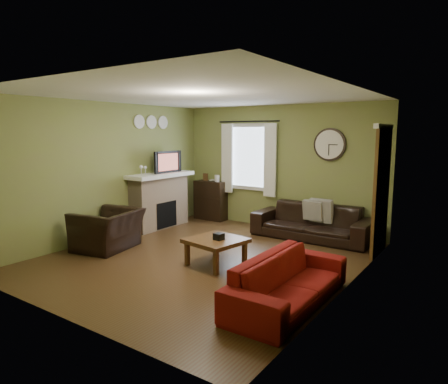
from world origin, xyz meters
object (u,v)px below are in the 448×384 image
Objects in this scene: sofa_red at (289,281)px; coffee_table at (216,252)px; armchair at (108,230)px; sofa_brown at (312,222)px; bookshelf at (211,200)px.

sofa_red is 2.51× the size of coffee_table.
sofa_red is 3.62m from armchair.
sofa_red is 1.85× the size of armchair.
armchair is (-2.68, -2.68, 0.02)m from sofa_brown.
sofa_brown is 2.12× the size of armchair.
coffee_table is (-1.54, 0.66, -0.08)m from sofa_red.
coffee_table is (2.07, 0.37, -0.14)m from armchair.
armchair is at bearing -169.84° from coffee_table.
bookshelf is at bearing 173.77° from sofa_brown.
bookshelf is 1.16× the size of coffee_table.
armchair reaches higher than coffee_table.
sofa_brown reaches higher than sofa_red.
armchair reaches higher than sofa_red.
sofa_red is at bearing 73.45° from armchair.
coffee_table is (-0.61, -2.31, -0.12)m from sofa_brown.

